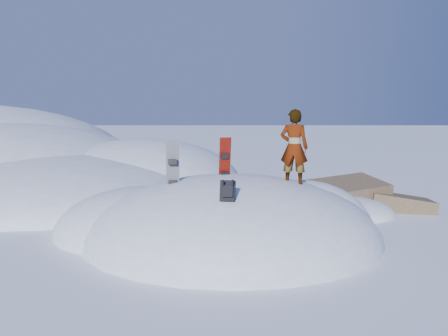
{
  "coord_description": "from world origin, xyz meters",
  "views": [
    {
      "loc": [
        -0.19,
        -10.05,
        3.13
      ],
      "look_at": [
        -0.18,
        0.3,
        1.65
      ],
      "focal_mm": 35.0,
      "sensor_mm": 36.0,
      "label": 1
    }
  ],
  "objects_px": {
    "person": "(294,147)",
    "snowboard_red": "(225,167)",
    "snowboard_dark": "(173,175)",
    "backpack": "(228,191)"
  },
  "relations": [
    {
      "from": "person",
      "to": "snowboard_red",
      "type": "bearing_deg",
      "value": 4.23
    },
    {
      "from": "snowboard_red",
      "to": "person",
      "type": "bearing_deg",
      "value": -28.76
    },
    {
      "from": "snowboard_dark",
      "to": "person",
      "type": "height_order",
      "value": "person"
    },
    {
      "from": "backpack",
      "to": "person",
      "type": "bearing_deg",
      "value": 52.98
    },
    {
      "from": "snowboard_red",
      "to": "person",
      "type": "distance_m",
      "value": 1.73
    },
    {
      "from": "backpack",
      "to": "person",
      "type": "relative_size",
      "value": 0.28
    },
    {
      "from": "snowboard_red",
      "to": "backpack",
      "type": "bearing_deg",
      "value": -103.94
    },
    {
      "from": "person",
      "to": "snowboard_dark",
      "type": "bearing_deg",
      "value": 21.27
    },
    {
      "from": "snowboard_red",
      "to": "backpack",
      "type": "distance_m",
      "value": 1.98
    },
    {
      "from": "snowboard_dark",
      "to": "backpack",
      "type": "height_order",
      "value": "snowboard_dark"
    }
  ]
}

